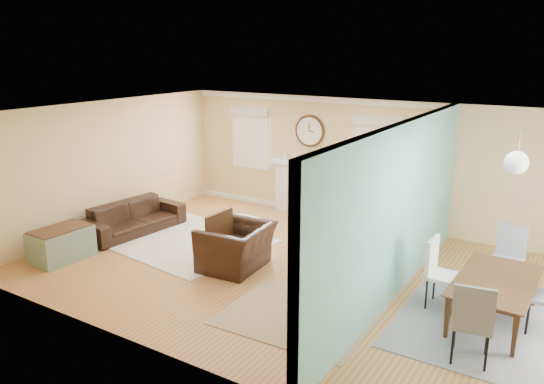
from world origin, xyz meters
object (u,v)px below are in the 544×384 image
object	(u,v)px
eames_chair	(237,247)
dining_table	(497,301)
green_chair	(373,220)
credenza	(394,242)
sofa	(133,217)

from	to	relation	value
eames_chair	dining_table	world-z (taller)	eames_chair
green_chair	credenza	bearing A→B (deg)	159.46
sofa	green_chair	distance (m)	4.74
eames_chair	credenza	distance (m)	2.68
sofa	dining_table	distance (m)	6.83
eames_chair	green_chair	bearing A→B (deg)	146.60
credenza	dining_table	bearing A→B (deg)	-32.50
green_chair	credenza	xyz separation A→B (m)	(0.79, -1.03, 0.03)
sofa	green_chair	xyz separation A→B (m)	(4.20, 2.21, 0.06)
green_chair	credenza	distance (m)	1.30
eames_chair	dining_table	size ratio (longest dim) A/B	0.67
sofa	eames_chair	size ratio (longest dim) A/B	1.82
eames_chair	sofa	bearing A→B (deg)	-102.13
eames_chair	credenza	xyz separation A→B (m)	(2.19, 1.54, 0.02)
sofa	dining_table	world-z (taller)	sofa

